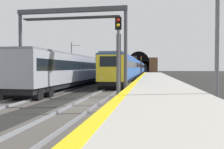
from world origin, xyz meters
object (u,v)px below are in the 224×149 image
at_px(train_adjacent_platform, 92,69).
at_px(railway_signal_far, 146,67).
at_px(overhead_signal_gantry, 71,29).
at_px(train_main_approaching, 135,68).
at_px(railway_signal_mid, 141,65).
at_px(railway_signal_near, 118,54).
at_px(catenary_mast_far, 72,60).
at_px(catenary_mast_near, 216,40).

distance_m(train_adjacent_platform, railway_signal_far, 76.16).
bearing_deg(overhead_signal_gantry, train_adjacent_platform, 8.53).
bearing_deg(train_main_approaching, railway_signal_mid, 11.43).
height_order(train_adjacent_platform, railway_signal_near, railway_signal_near).
xyz_separation_m(train_main_approaching, train_adjacent_platform, (-25.89, 4.98, -0.13)).
relative_size(overhead_signal_gantry, catenary_mast_far, 1.21).
relative_size(railway_signal_far, catenary_mast_far, 0.58).
distance_m(railway_signal_mid, railway_signal_far, 59.69).
bearing_deg(railway_signal_mid, overhead_signal_gantry, -7.64).
xyz_separation_m(railway_signal_near, catenary_mast_near, (-0.64, -5.45, 0.71)).
bearing_deg(railway_signal_near, overhead_signal_gantry, -132.14).
xyz_separation_m(railway_signal_near, catenary_mast_far, (32.54, 14.26, 0.74)).
xyz_separation_m(railway_signal_mid, overhead_signal_gantry, (-32.76, 4.40, 2.55)).
bearing_deg(railway_signal_far, catenary_mast_far, -12.58).
relative_size(train_main_approaching, catenary_mast_near, 10.17).
height_order(catenary_mast_near, catenary_mast_far, catenary_mast_far).
height_order(railway_signal_mid, catenary_mast_far, catenary_mast_far).
bearing_deg(railway_signal_far, catenary_mast_near, 3.21).
xyz_separation_m(train_main_approaching, catenary_mast_far, (-13.92, 12.35, 1.58)).
bearing_deg(catenary_mast_near, railway_signal_far, 3.21).
xyz_separation_m(overhead_signal_gantry, catenary_mast_far, (28.57, 9.86, -1.54)).
height_order(train_adjacent_platform, railway_signal_far, train_adjacent_platform).
distance_m(railway_signal_mid, catenary_mast_far, 14.90).
xyz_separation_m(railway_signal_near, overhead_signal_gantry, (3.98, 4.40, 2.28)).
height_order(railway_signal_mid, overhead_signal_gantry, overhead_signal_gantry).
height_order(railway_signal_far, overhead_signal_gantry, overhead_signal_gantry).
distance_m(train_adjacent_platform, railway_signal_near, 21.72).
height_order(railway_signal_near, railway_signal_far, railway_signal_near).
height_order(train_main_approaching, catenary_mast_far, catenary_mast_far).
bearing_deg(overhead_signal_gantry, catenary_mast_far, 19.05).
distance_m(railway_signal_near, railway_signal_mid, 36.74).
bearing_deg(catenary_mast_far, train_main_approaching, -41.58).
bearing_deg(overhead_signal_gantry, catenary_mast_near, -115.13).
relative_size(catenary_mast_near, catenary_mast_far, 0.99).
relative_size(train_main_approaching, overhead_signal_gantry, 8.33).
height_order(overhead_signal_gantry, catenary_mast_far, catenary_mast_far).
xyz_separation_m(train_adjacent_platform, overhead_signal_gantry, (-16.60, -2.49, 3.25)).
height_order(train_adjacent_platform, catenary_mast_near, catenary_mast_near).
bearing_deg(railway_signal_mid, train_main_approaching, -168.92).
xyz_separation_m(railway_signal_mid, catenary_mast_far, (-4.19, 14.26, 1.01)).
distance_m(train_main_approaching, railway_signal_mid, 9.93).
bearing_deg(catenary_mast_near, catenary_mast_far, 30.70).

